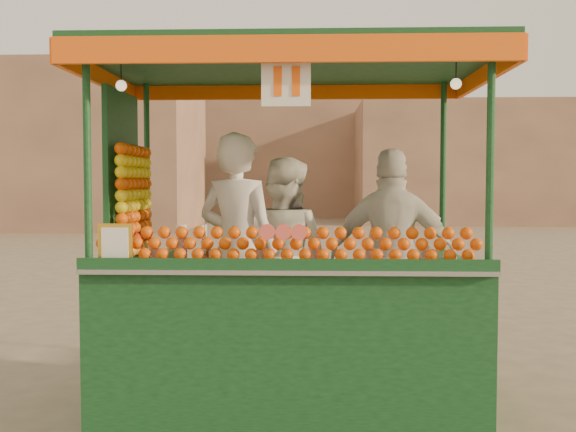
{
  "coord_description": "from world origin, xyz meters",
  "views": [
    {
      "loc": [
        0.59,
        -5.22,
        1.77
      ],
      "look_at": [
        0.39,
        -0.11,
        1.5
      ],
      "focal_mm": 41.68,
      "sensor_mm": 36.0,
      "label": 1
    }
  ],
  "objects_px": {
    "juice_cart": "(280,297)",
    "vendor_right": "(393,256)",
    "vendor_middle": "(283,257)",
    "vendor_left": "(238,249)"
  },
  "relations": [
    {
      "from": "juice_cart",
      "to": "vendor_right",
      "type": "height_order",
      "value": "juice_cart"
    },
    {
      "from": "juice_cart",
      "to": "vendor_middle",
      "type": "height_order",
      "value": "juice_cart"
    },
    {
      "from": "vendor_right",
      "to": "vendor_left",
      "type": "bearing_deg",
      "value": 10.99
    },
    {
      "from": "juice_cart",
      "to": "vendor_middle",
      "type": "xyz_separation_m",
      "value": [
        -0.0,
        0.47,
        0.25
      ]
    },
    {
      "from": "vendor_middle",
      "to": "vendor_right",
      "type": "xyz_separation_m",
      "value": [
        0.89,
        -0.17,
        0.03
      ]
    },
    {
      "from": "vendor_right",
      "to": "juice_cart",
      "type": "bearing_deg",
      "value": 25.24
    },
    {
      "from": "juice_cart",
      "to": "vendor_middle",
      "type": "relative_size",
      "value": 1.82
    },
    {
      "from": "vendor_middle",
      "to": "vendor_left",
      "type": "bearing_deg",
      "value": 59.96
    },
    {
      "from": "juice_cart",
      "to": "vendor_middle",
      "type": "bearing_deg",
      "value": 90.11
    },
    {
      "from": "juice_cart",
      "to": "vendor_left",
      "type": "xyz_separation_m",
      "value": [
        -0.34,
        0.21,
        0.34
      ]
    }
  ]
}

